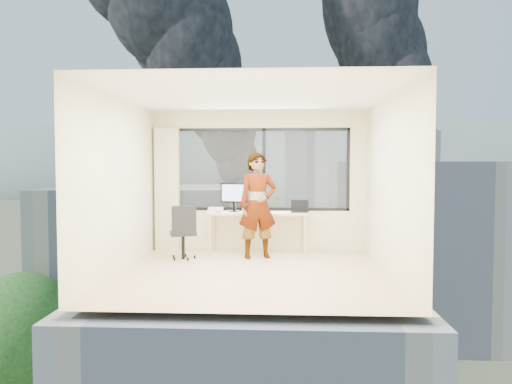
# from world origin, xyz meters

# --- Properties ---
(floor) EXTENTS (4.00, 4.00, 0.01)m
(floor) POSITION_xyz_m (0.00, 0.00, 0.00)
(floor) COLOR tan
(floor) RESTS_ON ground
(ceiling) EXTENTS (4.00, 4.00, 0.01)m
(ceiling) POSITION_xyz_m (0.00, 0.00, 2.60)
(ceiling) COLOR white
(ceiling) RESTS_ON ground
(wall_front) EXTENTS (4.00, 0.01, 2.60)m
(wall_front) POSITION_xyz_m (0.00, -2.00, 1.30)
(wall_front) COLOR beige
(wall_front) RESTS_ON ground
(wall_left) EXTENTS (0.01, 4.00, 2.60)m
(wall_left) POSITION_xyz_m (-2.00, 0.00, 1.30)
(wall_left) COLOR beige
(wall_left) RESTS_ON ground
(wall_right) EXTENTS (0.01, 4.00, 2.60)m
(wall_right) POSITION_xyz_m (2.00, 0.00, 1.30)
(wall_right) COLOR beige
(wall_right) RESTS_ON ground
(window_wall) EXTENTS (3.30, 0.16, 1.55)m
(window_wall) POSITION_xyz_m (0.05, 2.00, 1.52)
(window_wall) COLOR black
(window_wall) RESTS_ON ground
(curtain) EXTENTS (0.45, 0.14, 2.30)m
(curtain) POSITION_xyz_m (-1.72, 1.88, 1.15)
(curtain) COLOR beige
(curtain) RESTS_ON floor
(desk) EXTENTS (1.80, 0.60, 0.75)m
(desk) POSITION_xyz_m (0.00, 1.66, 0.38)
(desk) COLOR #D0AF8B
(desk) RESTS_ON floor
(chair) EXTENTS (0.60, 0.60, 0.95)m
(chair) POSITION_xyz_m (-1.24, 0.99, 0.47)
(chair) COLOR black
(chair) RESTS_ON floor
(person) EXTENTS (0.75, 0.59, 1.82)m
(person) POSITION_xyz_m (0.02, 1.19, 0.91)
(person) COLOR #2D2D33
(person) RESTS_ON floor
(monitor) EXTENTS (0.55, 0.26, 0.54)m
(monitor) POSITION_xyz_m (-0.44, 1.75, 1.02)
(monitor) COLOR black
(monitor) RESTS_ON desk
(game_console) EXTENTS (0.28, 0.24, 0.07)m
(game_console) POSITION_xyz_m (-0.80, 1.92, 0.78)
(game_console) COLOR white
(game_console) RESTS_ON desk
(laptop) EXTENTS (0.33, 0.35, 0.20)m
(laptop) POSITION_xyz_m (0.76, 1.63, 0.85)
(laptop) COLOR black
(laptop) RESTS_ON desk
(cellphone) EXTENTS (0.11, 0.06, 0.01)m
(cellphone) POSITION_xyz_m (-0.72, 1.57, 0.76)
(cellphone) COLOR black
(cellphone) RESTS_ON desk
(pen_cup) EXTENTS (0.09, 0.09, 0.09)m
(pen_cup) POSITION_xyz_m (0.13, 1.58, 0.80)
(pen_cup) COLOR black
(pen_cup) RESTS_ON desk
(handbag) EXTENTS (0.25, 0.17, 0.18)m
(handbag) POSITION_xyz_m (0.80, 1.82, 0.84)
(handbag) COLOR #0B4436
(handbag) RESTS_ON desk
(exterior_ground) EXTENTS (400.00, 400.00, 0.04)m
(exterior_ground) POSITION_xyz_m (0.00, 120.00, -14.00)
(exterior_ground) COLOR #515B3D
(exterior_ground) RESTS_ON ground
(near_bldg_a) EXTENTS (16.00, 12.00, 14.00)m
(near_bldg_a) POSITION_xyz_m (-9.00, 30.00, -7.00)
(near_bldg_a) COLOR beige
(near_bldg_a) RESTS_ON exterior_ground
(near_bldg_b) EXTENTS (14.00, 13.00, 16.00)m
(near_bldg_b) POSITION_xyz_m (12.00, 38.00, -6.00)
(near_bldg_b) COLOR silver
(near_bldg_b) RESTS_ON exterior_ground
(far_tower_a) EXTENTS (14.00, 14.00, 28.00)m
(far_tower_a) POSITION_xyz_m (-35.00, 95.00, 0.00)
(far_tower_a) COLOR silver
(far_tower_a) RESTS_ON exterior_ground
(far_tower_b) EXTENTS (13.00, 13.00, 30.00)m
(far_tower_b) POSITION_xyz_m (8.00, 120.00, 1.00)
(far_tower_b) COLOR silver
(far_tower_b) RESTS_ON exterior_ground
(far_tower_c) EXTENTS (15.00, 15.00, 26.00)m
(far_tower_c) POSITION_xyz_m (45.00, 140.00, -1.00)
(far_tower_c) COLOR silver
(far_tower_c) RESTS_ON exterior_ground
(far_tower_d) EXTENTS (16.00, 14.00, 22.00)m
(far_tower_d) POSITION_xyz_m (-60.00, 150.00, -3.00)
(far_tower_d) COLOR silver
(far_tower_d) RESTS_ON exterior_ground
(hill_a) EXTENTS (288.00, 216.00, 90.00)m
(hill_a) POSITION_xyz_m (-120.00, 320.00, -14.00)
(hill_a) COLOR slate
(hill_a) RESTS_ON exterior_ground
(hill_b) EXTENTS (300.00, 220.00, 96.00)m
(hill_b) POSITION_xyz_m (100.00, 320.00, -14.00)
(hill_b) COLOR slate
(hill_b) RESTS_ON exterior_ground
(tree_a) EXTENTS (7.00, 7.00, 8.00)m
(tree_a) POSITION_xyz_m (-16.00, 22.00, -10.00)
(tree_a) COLOR #174619
(tree_a) RESTS_ON exterior_ground
(tree_b) EXTENTS (7.60, 7.60, 9.00)m
(tree_b) POSITION_xyz_m (4.00, 18.00, -9.50)
(tree_b) COLOR #174619
(tree_b) RESTS_ON exterior_ground
(tree_c) EXTENTS (8.40, 8.40, 10.00)m
(tree_c) POSITION_xyz_m (22.00, 40.00, -9.00)
(tree_c) COLOR #174619
(tree_c) RESTS_ON exterior_ground
(smoke_plume_a) EXTENTS (40.00, 24.00, 90.00)m
(smoke_plume_a) POSITION_xyz_m (-10.00, 150.00, 39.00)
(smoke_plume_a) COLOR black
(smoke_plume_a) RESTS_ON exterior_ground
(smoke_plume_b) EXTENTS (30.00, 18.00, 70.00)m
(smoke_plume_b) POSITION_xyz_m (55.00, 170.00, 27.00)
(smoke_plume_b) COLOR black
(smoke_plume_b) RESTS_ON exterior_ground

